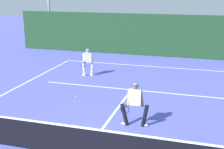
{
  "coord_description": "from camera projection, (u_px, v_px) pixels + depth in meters",
  "views": [
    {
      "loc": [
        3.1,
        -7.23,
        4.7
      ],
      "look_at": [
        -0.65,
        5.29,
        1.0
      ],
      "focal_mm": 49.01,
      "sensor_mm": 36.0,
      "label": 1
    }
  ],
  "objects": [
    {
      "name": "court_line_baseline_far",
      "position": [
        149.0,
        66.0,
        19.08
      ],
      "size": [
        10.97,
        0.1,
        0.01
      ],
      "primitive_type": "cube",
      "color": "white",
      "rests_on": "ground_plane"
    },
    {
      "name": "player_near",
      "position": [
        135.0,
        103.0,
        10.6
      ],
      "size": [
        1.02,
        0.84,
        1.59
      ],
      "rotation": [
        0.0,
        0.0,
        3.26
      ],
      "color": "black",
      "rests_on": "ground_plane"
    },
    {
      "name": "court_line_service",
      "position": [
        131.0,
        90.0,
        14.66
      ],
      "size": [
        8.94,
        0.1,
        0.01
      ],
      "primitive_type": "cube",
      "color": "white",
      "rests_on": "ground_plane"
    },
    {
      "name": "court_line_centre",
      "position": [
        113.0,
        115.0,
        11.75
      ],
      "size": [
        0.1,
        6.4,
        0.01
      ],
      "primitive_type": "cube",
      "color": "white",
      "rests_on": "ground_plane"
    },
    {
      "name": "tennis_net",
      "position": [
        81.0,
        142.0,
        8.67
      ],
      "size": [
        12.01,
        0.09,
        1.11
      ],
      "color": "#1E4723",
      "rests_on": "ground_plane"
    },
    {
      "name": "back_fence_windscreen",
      "position": [
        157.0,
        35.0,
        21.52
      ],
      "size": [
        21.33,
        0.12,
        2.98
      ],
      "primitive_type": "cube",
      "color": "#1D4123",
      "rests_on": "ground_plane"
    },
    {
      "name": "tennis_ball",
      "position": [
        76.0,
        97.0,
        13.61
      ],
      "size": [
        0.07,
        0.07,
        0.07
      ],
      "primitive_type": "sphere",
      "color": "#D1E033",
      "rests_on": "ground_plane"
    },
    {
      "name": "player_far",
      "position": [
        88.0,
        61.0,
        16.79
      ],
      "size": [
        0.69,
        0.93,
        1.52
      ],
      "rotation": [
        0.0,
        0.0,
        3.59
      ],
      "color": "silver",
      "rests_on": "ground_plane"
    }
  ]
}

